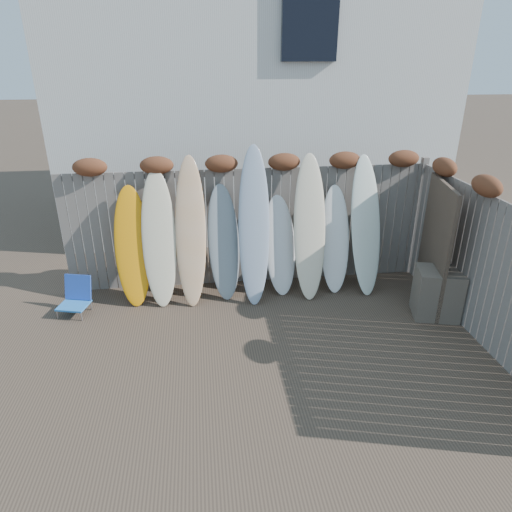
{
  "coord_description": "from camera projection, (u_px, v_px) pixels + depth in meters",
  "views": [
    {
      "loc": [
        -0.76,
        -4.78,
        3.67
      ],
      "look_at": [
        0.0,
        1.2,
        1.0
      ],
      "focal_mm": 32.0,
      "sensor_mm": 36.0,
      "label": 1
    }
  ],
  "objects": [
    {
      "name": "ground",
      "position": [
        268.0,
        364.0,
        5.91
      ],
      "size": [
        80.0,
        80.0,
        0.0
      ],
      "primitive_type": "plane",
      "color": "#493A2D"
    },
    {
      "name": "back_fence",
      "position": [
        251.0,
        217.0,
        7.6
      ],
      "size": [
        6.05,
        0.28,
        2.24
      ],
      "color": "slate",
      "rests_on": "ground"
    },
    {
      "name": "right_fence",
      "position": [
        490.0,
        263.0,
        6.02
      ],
      "size": [
        0.28,
        4.4,
        2.24
      ],
      "color": "slate",
      "rests_on": "ground"
    },
    {
      "name": "house",
      "position": [
        249.0,
        76.0,
        10.56
      ],
      "size": [
        8.5,
        5.5,
        6.33
      ],
      "color": "silver",
      "rests_on": "ground"
    },
    {
      "name": "beach_chair",
      "position": [
        76.0,
        296.0,
        7.01
      ],
      "size": [
        0.52,
        0.54,
        0.56
      ],
      "color": "blue",
      "rests_on": "ground"
    },
    {
      "name": "wooden_crate",
      "position": [
        437.0,
        293.0,
        6.87
      ],
      "size": [
        0.76,
        0.68,
        0.75
      ],
      "primitive_type": "cube",
      "rotation": [
        0.0,
        0.0,
        -0.26
      ],
      "color": "#473C35",
      "rests_on": "ground"
    },
    {
      "name": "lattice_panel",
      "position": [
        435.0,
        246.0,
        6.97
      ],
      "size": [
        0.33,
        1.3,
        1.97
      ],
      "primitive_type": "cube",
      "rotation": [
        0.0,
        0.0,
        -0.21
      ],
      "color": "#45312A",
      "rests_on": "ground"
    },
    {
      "name": "surfboard_0",
      "position": [
        132.0,
        247.0,
        7.12
      ],
      "size": [
        0.56,
        0.67,
        1.84
      ],
      "primitive_type": "ellipsoid",
      "rotation": [
        -0.31,
        0.0,
        0.03
      ],
      "color": "orange",
      "rests_on": "ground"
    },
    {
      "name": "surfboard_1",
      "position": [
        159.0,
        239.0,
        7.1
      ],
      "size": [
        0.53,
        0.74,
        2.07
      ],
      "primitive_type": "ellipsoid",
      "rotation": [
        -0.31,
        0.0,
        0.01
      ],
      "color": "beige",
      "rests_on": "ground"
    },
    {
      "name": "surfboard_2",
      "position": [
        191.0,
        232.0,
        7.1
      ],
      "size": [
        0.53,
        0.83,
        2.27
      ],
      "primitive_type": "ellipsoid",
      "rotation": [
        -0.31,
        0.0,
        -0.08
      ],
      "color": "#FCBE90",
      "rests_on": "ground"
    },
    {
      "name": "surfboard_3",
      "position": [
        224.0,
        242.0,
        7.32
      ],
      "size": [
        0.55,
        0.68,
        1.81
      ],
      "primitive_type": "ellipsoid",
      "rotation": [
        -0.31,
        0.0,
        0.07
      ],
      "color": "gray",
      "rests_on": "ground"
    },
    {
      "name": "surfboard_4",
      "position": [
        254.0,
        226.0,
        7.14
      ],
      "size": [
        0.57,
        0.89,
        2.42
      ],
      "primitive_type": "ellipsoid",
      "rotation": [
        -0.31,
        0.0,
        -0.1
      ],
      "color": "#97A8BF",
      "rests_on": "ground"
    },
    {
      "name": "surfboard_5",
      "position": [
        280.0,
        246.0,
        7.47
      ],
      "size": [
        0.57,
        0.63,
        1.6
      ],
      "primitive_type": "ellipsoid",
      "rotation": [
        -0.31,
        0.0,
        0.1
      ],
      "color": "white",
      "rests_on": "ground"
    },
    {
      "name": "surfboard_6",
      "position": [
        310.0,
        228.0,
        7.3
      ],
      "size": [
        0.58,
        0.83,
        2.26
      ],
      "primitive_type": "ellipsoid",
      "rotation": [
        -0.31,
        0.0,
        -0.09
      ],
      "color": "beige",
      "rests_on": "ground"
    },
    {
      "name": "surfboard_7",
      "position": [
        335.0,
        239.0,
        7.55
      ],
      "size": [
        0.51,
        0.65,
        1.73
      ],
      "primitive_type": "ellipsoid",
      "rotation": [
        -0.31,
        0.0,
        -0.07
      ],
      "color": "white",
      "rests_on": "ground"
    },
    {
      "name": "surfboard_8",
      "position": [
        366.0,
        226.0,
        7.43
      ],
      "size": [
        0.52,
        0.8,
        2.21
      ],
      "primitive_type": "ellipsoid",
      "rotation": [
        -0.31,
        0.0,
        0.04
      ],
      "color": "silver",
      "rests_on": "ground"
    }
  ]
}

